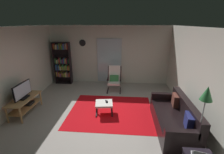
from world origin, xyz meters
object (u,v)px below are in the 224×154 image
object	(u,v)px
ottoman	(104,104)
tv_remote	(106,101)
lounge_armchair	(114,78)
cell_phone	(107,102)
tv_stand	(25,103)
leather_sofa	(174,118)
bookshelf_near_tv	(63,63)
television	(23,91)
wall_clock	(82,43)
floor_lamp_by_sofa	(206,99)

from	to	relation	value
ottoman	tv_remote	size ratio (longest dim) A/B	4.02
lounge_armchair	cell_phone	bearing A→B (deg)	-93.37
tv_stand	leather_sofa	bearing A→B (deg)	-5.19
bookshelf_near_tv	television	bearing A→B (deg)	-95.03
leather_sofa	tv_remote	world-z (taller)	leather_sofa
ottoman	cell_phone	distance (m)	0.12
television	leather_sofa	distance (m)	4.45
tv_stand	ottoman	world-z (taller)	tv_stand
ottoman	wall_clock	world-z (taller)	wall_clock
television	tv_remote	bearing A→B (deg)	6.08
bookshelf_near_tv	ottoman	bearing A→B (deg)	-48.16
cell_phone	tv_stand	bearing A→B (deg)	173.70
tv_stand	lounge_armchair	xyz separation A→B (m)	(2.64, 2.01, 0.20)
television	floor_lamp_by_sofa	bearing A→B (deg)	-15.38
tv_remote	floor_lamp_by_sofa	distance (m)	2.78
television	tv_remote	xyz separation A→B (m)	(2.51, 0.27, -0.37)
television	ottoman	world-z (taller)	television
bookshelf_near_tv	tv_stand	bearing A→B (deg)	-95.11
leather_sofa	lounge_armchair	size ratio (longest dim) A/B	1.92
television	wall_clock	world-z (taller)	wall_clock
tv_stand	bookshelf_near_tv	distance (m)	2.73
bookshelf_near_tv	leather_sofa	size ratio (longest dim) A/B	0.97
floor_lamp_by_sofa	tv_remote	bearing A→B (deg)	143.87
bookshelf_near_tv	cell_phone	bearing A→B (deg)	-46.61
floor_lamp_by_sofa	bookshelf_near_tv	bearing A→B (deg)	138.07
television	wall_clock	size ratio (longest dim) A/B	2.78
lounge_armchair	wall_clock	world-z (taller)	wall_clock
wall_clock	television	bearing A→B (deg)	-111.73
tv_stand	television	bearing A→B (deg)	-83.82
bookshelf_near_tv	floor_lamp_by_sofa	bearing A→B (deg)	-41.93
leather_sofa	floor_lamp_by_sofa	distance (m)	1.38
tv_stand	cell_phone	distance (m)	2.54
television	tv_stand	bearing A→B (deg)	96.18
tv_stand	ottoman	xyz separation A→B (m)	(2.45, 0.18, -0.04)
television	lounge_armchair	distance (m)	3.33
television	wall_clock	distance (m)	3.29
ottoman	floor_lamp_by_sofa	bearing A→B (deg)	-34.02
tv_remote	wall_clock	distance (m)	3.30
tv_remote	tv_stand	bearing A→B (deg)	162.36
bookshelf_near_tv	floor_lamp_by_sofa	world-z (taller)	bookshelf_near_tv
lounge_armchair	ottoman	distance (m)	1.86
lounge_armchair	bookshelf_near_tv	bearing A→B (deg)	165.20
tv_stand	cell_phone	size ratio (longest dim) A/B	8.52
bookshelf_near_tv	leather_sofa	xyz separation A→B (m)	(4.18, -3.05, -0.68)
leather_sofa	tv_remote	distance (m)	2.01
leather_sofa	tv_remote	size ratio (longest dim) A/B	13.62
tv_stand	cell_phone	world-z (taller)	tv_stand
cell_phone	ottoman	bearing A→B (deg)	-162.52
bookshelf_near_tv	wall_clock	xyz separation A→B (m)	(0.91, 0.21, 0.88)
bookshelf_near_tv	wall_clock	world-z (taller)	wall_clock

